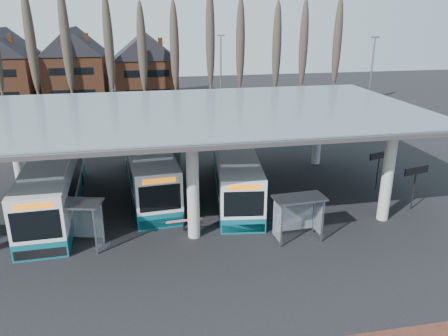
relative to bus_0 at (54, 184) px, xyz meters
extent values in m
plane|color=black|center=(8.50, -8.08, -1.73)|extent=(140.00, 140.00, 0.00)
cylinder|color=#BABAB5|center=(-3.50, 5.42, 1.27)|extent=(0.70, 0.70, 6.00)
cylinder|color=#BABAB5|center=(8.50, -5.58, 1.27)|extent=(0.70, 0.70, 6.00)
cylinder|color=#BABAB5|center=(8.50, 5.42, 1.27)|extent=(0.70, 0.70, 6.00)
cylinder|color=#BABAB5|center=(20.50, -5.58, 1.27)|extent=(0.70, 0.70, 6.00)
cylinder|color=#BABAB5|center=(20.50, 5.42, 1.27)|extent=(0.70, 0.70, 6.00)
cube|color=gray|center=(8.50, -0.08, 4.52)|extent=(32.00, 16.00, 0.12)
cube|color=silver|center=(8.50, -0.08, 4.59)|extent=(31.50, 15.50, 0.04)
cone|color=#473D33|center=(-5.50, 24.92, 5.52)|extent=(0.36, 0.36, 14.50)
ellipsoid|color=#473D33|center=(-5.50, 24.92, 7.26)|extent=(1.10, 1.10, 11.02)
cone|color=#473D33|center=(-1.50, 24.92, 5.52)|extent=(0.36, 0.36, 14.50)
ellipsoid|color=#473D33|center=(-1.50, 24.92, 7.26)|extent=(1.10, 1.10, 11.02)
cone|color=#473D33|center=(2.50, 24.92, 5.52)|extent=(0.36, 0.36, 14.50)
ellipsoid|color=#473D33|center=(2.50, 24.92, 7.26)|extent=(1.10, 1.10, 11.02)
cone|color=#473D33|center=(6.50, 24.92, 5.52)|extent=(0.36, 0.36, 14.50)
ellipsoid|color=#473D33|center=(6.50, 24.92, 7.26)|extent=(1.10, 1.10, 11.02)
cone|color=#473D33|center=(10.50, 24.92, 5.52)|extent=(0.36, 0.36, 14.50)
ellipsoid|color=#473D33|center=(10.50, 24.92, 7.26)|extent=(1.10, 1.10, 11.02)
cone|color=#473D33|center=(14.50, 24.92, 5.52)|extent=(0.36, 0.36, 14.50)
ellipsoid|color=#473D33|center=(14.50, 24.92, 7.26)|extent=(1.10, 1.10, 11.02)
cone|color=#473D33|center=(18.50, 24.92, 5.52)|extent=(0.36, 0.36, 14.50)
ellipsoid|color=#473D33|center=(18.50, 24.92, 7.26)|extent=(1.10, 1.10, 11.02)
cone|color=#473D33|center=(22.50, 24.92, 5.52)|extent=(0.36, 0.36, 14.50)
ellipsoid|color=#473D33|center=(22.50, 24.92, 7.26)|extent=(1.10, 1.10, 11.02)
cone|color=#473D33|center=(26.50, 24.92, 5.52)|extent=(0.36, 0.36, 14.50)
ellipsoid|color=#473D33|center=(26.50, 24.92, 7.26)|extent=(1.10, 1.10, 11.02)
cone|color=#473D33|center=(30.50, 24.92, 5.52)|extent=(0.36, 0.36, 14.50)
ellipsoid|color=#473D33|center=(30.50, 24.92, 7.26)|extent=(1.10, 1.10, 11.02)
cube|color=brown|center=(-12.00, 35.92, 1.77)|extent=(8.00, 10.00, 7.00)
cube|color=brown|center=(-2.50, 35.92, 1.77)|extent=(8.00, 10.00, 7.00)
pyramid|color=black|center=(-2.50, 35.92, 8.77)|extent=(8.30, 10.30, 3.50)
cube|color=brown|center=(7.00, 35.92, 1.77)|extent=(8.00, 10.00, 7.00)
pyramid|color=black|center=(7.00, 35.92, 8.77)|extent=(8.30, 10.30, 3.50)
cylinder|color=slate|center=(14.50, 17.92, 3.27)|extent=(0.16, 0.16, 10.00)
cube|color=slate|center=(14.50, 17.92, 8.37)|extent=(0.80, 0.15, 0.15)
cylinder|color=slate|center=(28.50, 11.92, 3.27)|extent=(0.16, 0.16, 10.00)
cube|color=slate|center=(28.50, 11.92, 8.37)|extent=(0.80, 0.15, 0.15)
cube|color=white|center=(0.00, -0.09, 0.25)|extent=(3.25, 13.24, 3.07)
cube|color=#0D5B68|center=(0.00, -0.09, -1.23)|extent=(3.27, 13.27, 0.99)
cube|color=white|center=(0.00, -0.09, 1.84)|extent=(2.79, 7.98, 0.20)
cube|color=black|center=(-0.02, 0.46, 0.36)|extent=(3.16, 9.56, 1.21)
cube|color=black|center=(0.23, -6.64, 0.30)|extent=(2.46, 0.15, 1.64)
cube|color=black|center=(-0.22, 6.47, 0.36)|extent=(2.38, 0.15, 1.32)
cube|color=orange|center=(0.23, -6.64, 1.40)|extent=(1.96, 0.12, 0.33)
cube|color=black|center=(0.23, -6.63, -1.34)|extent=(2.66, 0.18, 0.55)
cylinder|color=black|center=(-1.12, -4.29, -1.20)|extent=(0.34, 1.06, 1.05)
cylinder|color=black|center=(1.41, -4.21, -1.20)|extent=(0.34, 1.06, 1.05)
cylinder|color=black|center=(-1.39, 3.71, -1.20)|extent=(0.34, 1.06, 1.05)
cylinder|color=black|center=(1.14, 3.79, -1.20)|extent=(0.34, 1.06, 1.05)
cube|color=white|center=(6.19, 2.24, 0.24)|extent=(3.79, 13.30, 3.06)
cube|color=#0D5B68|center=(6.19, 2.24, -1.23)|extent=(3.81, 13.33, 0.98)
cube|color=white|center=(6.19, 2.24, 1.83)|extent=(3.11, 8.05, 0.20)
cube|color=black|center=(6.14, 2.79, 0.35)|extent=(3.55, 9.64, 1.20)
cube|color=black|center=(6.69, -4.28, 0.30)|extent=(2.45, 0.25, 1.64)
cube|color=black|center=(5.68, 8.76, 0.35)|extent=(2.37, 0.25, 1.31)
cube|color=orange|center=(6.69, -4.28, 1.39)|extent=(1.95, 0.20, 0.33)
cube|color=black|center=(6.69, -4.27, -1.34)|extent=(2.65, 0.29, 0.55)
cylinder|color=black|center=(5.25, -2.00, -1.20)|extent=(0.39, 1.07, 1.05)
cylinder|color=black|center=(7.77, -1.81, -1.20)|extent=(0.39, 1.07, 1.05)
cylinder|color=black|center=(4.63, 5.96, -1.20)|extent=(0.39, 1.07, 1.05)
cylinder|color=black|center=(7.15, 6.16, -1.20)|extent=(0.39, 1.07, 1.05)
cube|color=white|center=(12.21, 0.35, 0.16)|extent=(4.27, 12.78, 2.93)
cube|color=#0D5B68|center=(12.21, 0.35, -1.26)|extent=(4.29, 12.81, 0.94)
cube|color=white|center=(12.21, 0.35, 1.67)|extent=(3.35, 7.77, 0.19)
cube|color=black|center=(12.28, 0.86, 0.26)|extent=(3.85, 9.30, 1.15)
cube|color=black|center=(11.40, -5.85, 0.21)|extent=(2.33, 0.37, 1.57)
cube|color=black|center=(13.02, 6.54, 0.26)|extent=(2.25, 0.36, 1.25)
cube|color=orange|center=(11.40, -5.85, 1.25)|extent=(1.86, 0.29, 0.31)
cube|color=black|center=(11.41, -5.84, -1.36)|extent=(2.52, 0.41, 0.52)
cylinder|color=black|center=(10.50, -3.44, -1.22)|extent=(0.42, 1.03, 1.00)
cylinder|color=black|center=(12.90, -3.75, -1.22)|extent=(0.42, 1.03, 1.00)
cylinder|color=black|center=(11.49, 4.13, -1.22)|extent=(0.42, 1.03, 1.00)
cylinder|color=black|center=(13.88, 3.82, -1.22)|extent=(0.42, 1.03, 1.00)
cube|color=gray|center=(0.63, -5.92, -0.40)|extent=(0.10, 0.10, 2.66)
cube|color=gray|center=(3.10, -6.56, -0.40)|extent=(0.10, 0.10, 2.66)
cube|color=gray|center=(0.92, -4.79, -0.40)|extent=(0.10, 0.10, 2.66)
cube|color=gray|center=(3.39, -5.43, -0.40)|extent=(0.10, 0.10, 2.66)
cube|color=gray|center=(2.01, -5.67, 0.98)|extent=(3.25, 2.18, 0.11)
cube|color=silver|center=(2.17, -5.06, -0.35)|extent=(2.48, 0.68, 2.12)
cube|color=silver|center=(0.73, -5.34, -0.35)|extent=(0.33, 1.14, 2.12)
cube|color=silver|center=(3.30, -6.01, -0.35)|extent=(0.33, 1.14, 2.12)
cube|color=gray|center=(13.07, -7.77, -0.44)|extent=(0.09, 0.09, 2.57)
cube|color=gray|center=(15.54, -7.62, -0.44)|extent=(0.09, 0.09, 2.57)
cube|color=gray|center=(13.00, -6.64, -0.44)|extent=(0.09, 0.09, 2.57)
cube|color=gray|center=(15.47, -6.49, -0.44)|extent=(0.09, 0.09, 2.57)
cube|color=gray|center=(14.27, -7.13, 0.90)|extent=(2.96, 1.61, 0.10)
cube|color=silver|center=(14.23, -6.52, -0.39)|extent=(2.46, 0.19, 2.06)
cube|color=silver|center=(12.99, -7.21, -0.39)|extent=(0.11, 1.13, 2.06)
cube|color=silver|center=(15.55, -7.05, -0.39)|extent=(0.11, 1.13, 2.06)
cylinder|color=black|center=(23.14, -4.62, -0.26)|extent=(0.09, 0.09, 2.93)
cube|color=black|center=(23.14, -4.62, 1.02)|extent=(1.98, 0.59, 0.50)
cylinder|color=black|center=(22.57, -1.07, -0.29)|extent=(0.09, 0.09, 2.86)
cube|color=black|center=(22.57, -1.07, 0.96)|extent=(1.89, 0.75, 0.49)
cube|color=black|center=(8.00, -4.82, -1.18)|extent=(0.08, 0.08, 1.09)
cube|color=red|center=(8.00, -5.31, -0.79)|extent=(2.17, 0.27, 0.10)
camera|label=1|loc=(5.90, -28.20, 10.63)|focal=35.00mm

